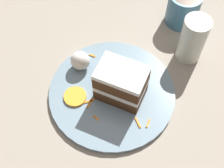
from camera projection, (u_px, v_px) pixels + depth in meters
The scene contains 9 objects.
ground_plane at pixel (121, 98), 0.80m from camera, with size 6.00×6.00×0.00m, color #4C4742.
dining_table at pixel (121, 94), 0.79m from camera, with size 1.06×1.17×0.04m, color gray.
plate at pixel (112, 93), 0.76m from camera, with size 0.31×0.31×0.01m, color gray.
cake_slice at pixel (119, 83), 0.71m from camera, with size 0.13×0.10×0.10m.
cream_dollop at pixel (80, 61), 0.77m from camera, with size 0.05×0.04×0.05m, color white.
orange_garnish at pixel (75, 97), 0.75m from camera, with size 0.05×0.05×0.01m, color orange.
carrot_shreds_scatter at pixel (109, 104), 0.74m from camera, with size 0.17×0.19×0.00m.
drinking_glass at pixel (192, 42), 0.78m from camera, with size 0.07×0.07×0.13m.
coffee_mug at pixel (183, 7), 0.85m from camera, with size 0.09×0.09×0.10m.
Camera 1 is at (0.03, -0.39, 0.71)m, focal length 50.00 mm.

